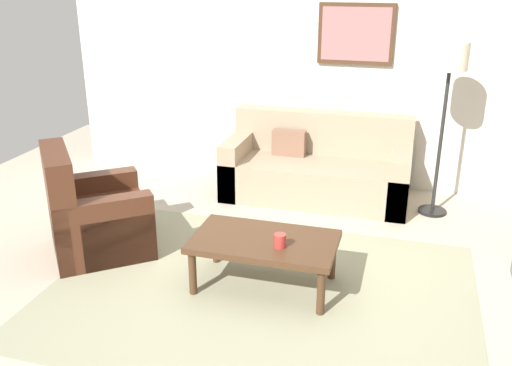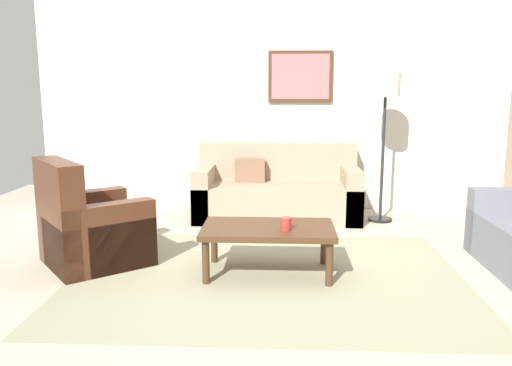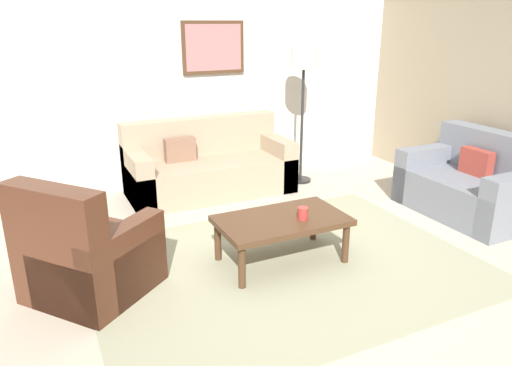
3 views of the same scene
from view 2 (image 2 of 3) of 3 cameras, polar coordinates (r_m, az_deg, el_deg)
ground_plane at (r=4.35m, az=1.21°, el=-10.36°), size 8.00×8.00×0.00m
rear_partition at (r=6.67m, az=1.90°, el=9.17°), size 6.00×0.12×2.80m
area_rug at (r=4.35m, az=1.21°, el=-10.31°), size 3.23×2.41×0.01m
couch_main at (r=6.30m, az=2.32°, el=-1.01°), size 1.94×0.89×0.88m
armchair_leather at (r=4.80m, az=-18.14°, el=-5.05°), size 1.13×1.13×0.95m
coffee_table at (r=4.33m, az=1.35°, el=-5.48°), size 1.10×0.64×0.41m
cup at (r=4.20m, az=3.32°, el=-4.51°), size 0.09×0.09×0.10m
lamp_standing at (r=6.12m, az=14.09°, el=8.84°), size 0.32×0.32×1.71m
framed_artwork at (r=6.59m, az=4.92°, el=11.65°), size 0.80×0.04×0.63m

